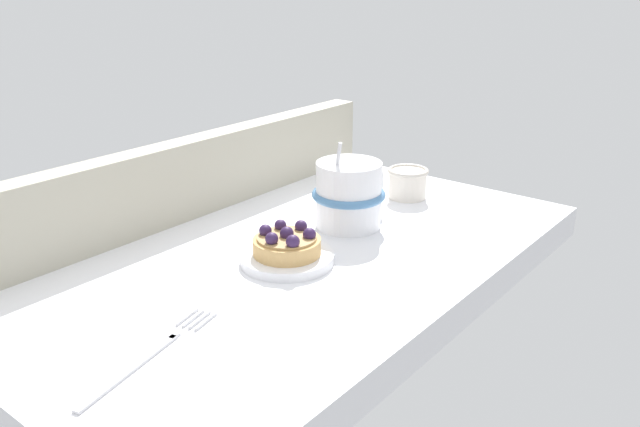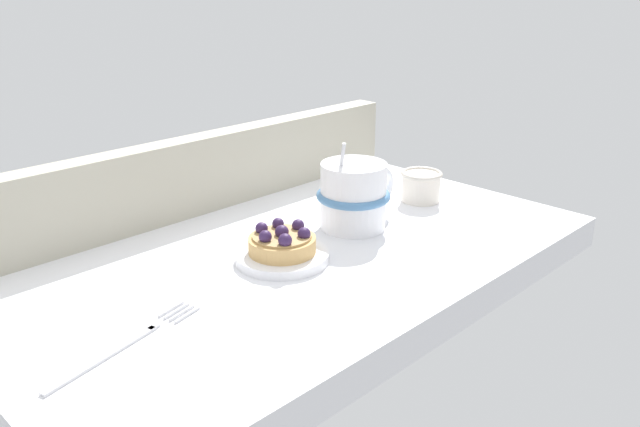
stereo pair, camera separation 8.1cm
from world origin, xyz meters
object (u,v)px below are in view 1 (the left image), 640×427
at_px(dessert_plate, 287,258).
at_px(sugar_bowl, 408,182).
at_px(raspberry_tart, 287,243).
at_px(dessert_fork, 151,353).
at_px(coffee_mug, 350,194).

distance_m(dessert_plate, sugar_bowl, 0.29).
height_order(raspberry_tart, dessert_fork, raspberry_tart).
xyz_separation_m(coffee_mug, sugar_bowl, (0.15, 0.00, -0.02)).
height_order(dessert_plate, dessert_fork, dessert_plate).
bearing_deg(coffee_mug, raspberry_tart, -175.03).
bearing_deg(sugar_bowl, raspberry_tart, -177.56).
height_order(raspberry_tart, coffee_mug, coffee_mug).
distance_m(raspberry_tart, sugar_bowl, 0.29).
bearing_deg(dessert_plate, raspberry_tart, -36.02).
xyz_separation_m(raspberry_tart, sugar_bowl, (0.29, 0.01, -0.00)).
height_order(coffee_mug, dessert_fork, coffee_mug).
distance_m(dessert_fork, sugar_bowl, 0.51).
distance_m(dessert_plate, dessert_fork, 0.23).
height_order(dessert_fork, sugar_bowl, sugar_bowl).
relative_size(coffee_mug, dessert_fork, 0.74).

